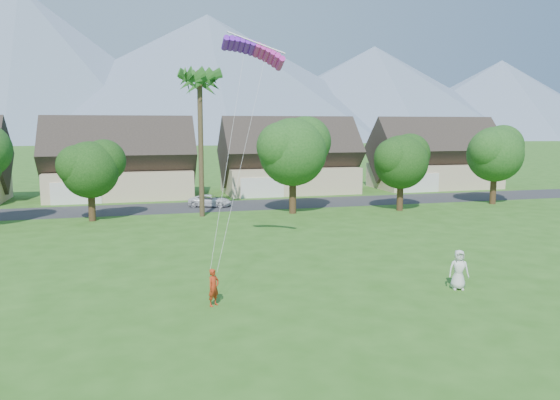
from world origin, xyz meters
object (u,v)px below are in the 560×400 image
object	(u,v)px
kite_flyer	(214,287)
parafoil_kite	(255,49)
watcher	(459,270)
parked_car	(210,201)

from	to	relation	value
kite_flyer	parafoil_kite	world-z (taller)	parafoil_kite
watcher	parked_car	bearing A→B (deg)	123.96
kite_flyer	watcher	bearing A→B (deg)	-42.12
watcher	parked_car	size ratio (longest dim) A/B	0.47
parked_car	kite_flyer	bearing A→B (deg)	-167.70
kite_flyer	watcher	distance (m)	11.68
parked_car	parafoil_kite	xyz separation A→B (m)	(-0.47, -22.54, 11.32)
watcher	parafoil_kite	size ratio (longest dim) A/B	0.54
kite_flyer	parafoil_kite	xyz separation A→B (m)	(3.36, 6.70, 11.06)
kite_flyer	parafoil_kite	size ratio (longest dim) A/B	0.46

